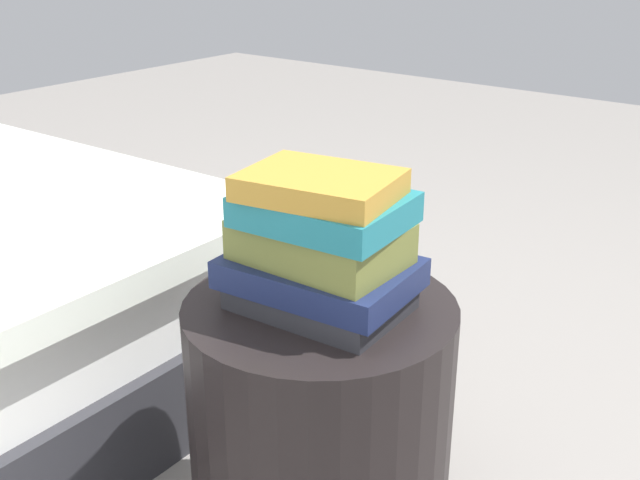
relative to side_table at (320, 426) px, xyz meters
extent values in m
cylinder|color=black|center=(0.00, 0.00, 0.00)|extent=(0.45, 0.45, 0.46)
cube|color=#28282D|center=(-0.01, 0.01, 0.25)|extent=(0.27, 0.20, 0.03)
cube|color=#19234C|center=(0.00, 0.00, 0.29)|extent=(0.30, 0.23, 0.05)
cube|color=olive|center=(0.00, 0.00, 0.34)|extent=(0.25, 0.17, 0.06)
cube|color=#1E727F|center=(-0.01, 0.00, 0.40)|extent=(0.26, 0.21, 0.05)
cube|color=#B7842D|center=(-0.01, 0.01, 0.44)|extent=(0.25, 0.21, 0.04)
camera|label=1|loc=(-0.68, 0.88, 0.80)|focal=43.66mm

